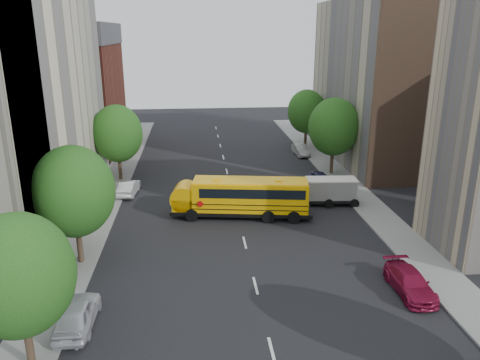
{
  "coord_description": "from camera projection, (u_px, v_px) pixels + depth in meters",
  "views": [
    {
      "loc": [
        -3.35,
        -32.49,
        14.52
      ],
      "look_at": [
        0.06,
        2.0,
        3.46
      ],
      "focal_mm": 35.0,
      "sensor_mm": 36.0,
      "label": 1
    }
  ],
  "objects": [
    {
      "name": "street_tree_0",
      "position": [
        18.0,
        275.0,
        19.82
      ],
      "size": [
        4.8,
        4.8,
        7.41
      ],
      "color": "#38281C",
      "rests_on": "ground"
    },
    {
      "name": "street_tree_5",
      "position": [
        307.0,
        112.0,
        59.78
      ],
      "size": [
        4.86,
        4.86,
        7.51
      ],
      "color": "#38281C",
      "rests_on": "ground"
    },
    {
      "name": "building_right_sidewall",
      "position": [
        426.0,
        94.0,
        43.02
      ],
      "size": [
        10.1,
        0.3,
        18.0
      ],
      "primitive_type": "cube",
      "color": "brown",
      "rests_on": "ground"
    },
    {
      "name": "lane_markings",
      "position": [
        231.0,
        189.0,
        45.01
      ],
      "size": [
        0.15,
        64.0,
        0.01
      ],
      "primitive_type": "cube",
      "color": "silver",
      "rests_on": "ground"
    },
    {
      "name": "building_right_far",
      "position": [
        380.0,
        82.0,
        53.44
      ],
      "size": [
        10.0,
        22.0,
        18.0
      ],
      "primitive_type": "cube",
      "color": "tan",
      "rests_on": "ground"
    },
    {
      "name": "street_tree_2",
      "position": [
        117.0,
        134.0,
        46.31
      ],
      "size": [
        4.99,
        4.99,
        7.71
      ],
      "color": "#38281C",
      "rests_on": "ground"
    },
    {
      "name": "parked_car_5",
      "position": [
        301.0,
        150.0,
        57.11
      ],
      "size": [
        1.65,
        4.03,
        1.3
      ],
      "primitive_type": "imported",
      "rotation": [
        0.0,
        0.0,
        0.07
      ],
      "color": "gray",
      "rests_on": "ground"
    },
    {
      "name": "building_left_cream",
      "position": [
        5.0,
        92.0,
        36.49
      ],
      "size": [
        10.0,
        26.0,
        20.0
      ],
      "primitive_type": "cube",
      "color": "beige",
      "rests_on": "ground"
    },
    {
      "name": "safari_truck",
      "position": [
        326.0,
        191.0,
        40.78
      ],
      "size": [
        5.57,
        2.39,
        2.33
      ],
      "rotation": [
        0.0,
        0.0,
        -0.07
      ],
      "color": "black",
      "rests_on": "ground"
    },
    {
      "name": "street_tree_4",
      "position": [
        334.0,
        127.0,
        48.29
      ],
      "size": [
        5.25,
        5.25,
        8.1
      ],
      "color": "#38281C",
      "rests_on": "ground"
    },
    {
      "name": "street_tree_1",
      "position": [
        74.0,
        192.0,
        29.2
      ],
      "size": [
        5.12,
        5.12,
        7.9
      ],
      "color": "#38281C",
      "rests_on": "ground"
    },
    {
      "name": "parked_car_4",
      "position": [
        321.0,
        179.0,
        45.73
      ],
      "size": [
        1.87,
        4.04,
        1.34
      ],
      "primitive_type": "imported",
      "rotation": [
        0.0,
        0.0,
        0.07
      ],
      "color": "#2F2E51",
      "rests_on": "ground"
    },
    {
      "name": "parked_car_3",
      "position": [
        410.0,
        282.0,
        27.04
      ],
      "size": [
        1.85,
        4.53,
        1.31
      ],
      "primitive_type": "imported",
      "rotation": [
        0.0,
        0.0,
        0.0
      ],
      "color": "maroon",
      "rests_on": "ground"
    },
    {
      "name": "parked_car_1",
      "position": [
        129.0,
        187.0,
        43.39
      ],
      "size": [
        1.83,
        4.19,
        1.34
      ],
      "primitive_type": "imported",
      "rotation": [
        0.0,
        0.0,
        3.04
      ],
      "color": "silver",
      "rests_on": "ground"
    },
    {
      "name": "school_bus",
      "position": [
        240.0,
        196.0,
        37.86
      ],
      "size": [
        11.66,
        4.29,
        3.22
      ],
      "rotation": [
        0.0,
        0.0,
        -0.15
      ],
      "color": "black",
      "rests_on": "ground"
    },
    {
      "name": "sidewalk_left",
      "position": [
        99.0,
        212.0,
        39.18
      ],
      "size": [
        3.0,
        80.0,
        0.12
      ],
      "primitive_type": "cube",
      "color": "slate",
      "rests_on": "ground"
    },
    {
      "name": "building_left_redbrick",
      "position": [
        76.0,
        98.0,
        58.42
      ],
      "size": [
        10.0,
        15.0,
        13.0
      ],
      "primitive_type": "cube",
      "color": "maroon",
      "rests_on": "ground"
    },
    {
      "name": "sidewalk_right",
      "position": [
        365.0,
        202.0,
        41.33
      ],
      "size": [
        3.0,
        80.0,
        0.12
      ],
      "primitive_type": "cube",
      "color": "slate",
      "rests_on": "ground"
    },
    {
      "name": "parked_car_0",
      "position": [
        77.0,
        314.0,
        23.84
      ],
      "size": [
        1.83,
        4.42,
        1.5
      ],
      "primitive_type": "imported",
      "rotation": [
        0.0,
        0.0,
        3.13
      ],
      "color": "silver",
      "rests_on": "ground"
    },
    {
      "name": "ground",
      "position": [
        242.0,
        231.0,
        35.53
      ],
      "size": [
        120.0,
        120.0,
        0.0
      ],
      "primitive_type": "plane",
      "color": "black",
      "rests_on": "ground"
    }
  ]
}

